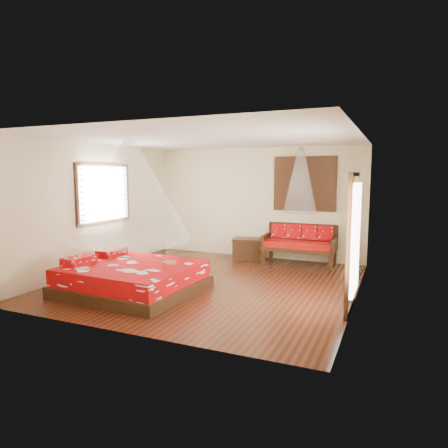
# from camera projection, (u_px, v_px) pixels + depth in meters

# --- Properties ---
(room) EXTENTS (5.54, 5.54, 2.84)m
(room) POSITION_uv_depth(u_px,v_px,m) (209.00, 212.00, 7.73)
(room) COLOR black
(room) RESTS_ON ground
(bed) EXTENTS (2.35, 2.15, 0.65)m
(bed) POSITION_uv_depth(u_px,v_px,m) (132.00, 278.00, 7.28)
(bed) COLOR black
(bed) RESTS_ON floor
(daybed) EXTENTS (1.68, 0.75, 0.94)m
(daybed) POSITION_uv_depth(u_px,v_px,m) (300.00, 242.00, 9.51)
(daybed) COLOR black
(daybed) RESTS_ON floor
(storage_chest) EXTENTS (0.86, 0.70, 0.52)m
(storage_chest) POSITION_uv_depth(u_px,v_px,m) (248.00, 248.00, 10.14)
(storage_chest) COLOR black
(storage_chest) RESTS_ON floor
(shutter_panel) EXTENTS (1.52, 0.06, 1.32)m
(shutter_panel) POSITION_uv_depth(u_px,v_px,m) (305.00, 184.00, 9.65)
(shutter_panel) COLOR black
(shutter_panel) RESTS_ON wall_back
(window_left) EXTENTS (0.10, 1.74, 1.34)m
(window_left) POSITION_uv_depth(u_px,v_px,m) (104.00, 194.00, 8.95)
(window_left) COLOR black
(window_left) RESTS_ON wall_left
(glazed_door) EXTENTS (0.08, 1.02, 2.16)m
(glazed_door) POSITION_uv_depth(u_px,v_px,m) (352.00, 244.00, 6.15)
(glazed_door) COLOR black
(glazed_door) RESTS_ON floor
(wine_tray) EXTENTS (0.26, 0.26, 0.21)m
(wine_tray) POSITION_uv_depth(u_px,v_px,m) (169.00, 260.00, 7.34)
(wine_tray) COLOR brown
(wine_tray) RESTS_ON bed
(mosquito_net_main) EXTENTS (2.18, 2.18, 1.80)m
(mosquito_net_main) POSITION_uv_depth(u_px,v_px,m) (130.00, 190.00, 7.07)
(mosquito_net_main) COLOR white
(mosquito_net_main) RESTS_ON ceiling
(mosquito_net_daybed) EXTENTS (0.79, 0.79, 1.50)m
(mosquito_net_daybed) POSITION_uv_depth(u_px,v_px,m) (300.00, 180.00, 9.21)
(mosquito_net_daybed) COLOR white
(mosquito_net_daybed) RESTS_ON ceiling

